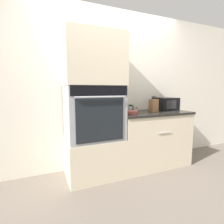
{
  "coord_description": "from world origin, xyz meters",
  "views": [
    {
      "loc": [
        -1.08,
        -2.03,
        1.25
      ],
      "look_at": [
        -0.15,
        0.21,
        0.93
      ],
      "focal_mm": 28.0,
      "sensor_mm": 36.0,
      "label": 1
    }
  ],
  "objects_px": {
    "condiment_jar_mid": "(130,108)",
    "condiment_jar_far": "(132,107)",
    "knife_block": "(154,105)",
    "condiment_jar_near": "(137,110)",
    "microwave": "(166,104)",
    "bowl": "(132,112)",
    "wall_oven": "(94,113)"
  },
  "relations": [
    {
      "from": "condiment_jar_mid",
      "to": "condiment_jar_far",
      "type": "bearing_deg",
      "value": 47.9
    },
    {
      "from": "knife_block",
      "to": "condiment_jar_near",
      "type": "distance_m",
      "value": 0.29
    },
    {
      "from": "microwave",
      "to": "condiment_jar_mid",
      "type": "height_order",
      "value": "microwave"
    },
    {
      "from": "microwave",
      "to": "bowl",
      "type": "bearing_deg",
      "value": -164.76
    },
    {
      "from": "wall_oven",
      "to": "knife_block",
      "type": "bearing_deg",
      "value": 0.48
    },
    {
      "from": "wall_oven",
      "to": "bowl",
      "type": "xyz_separation_m",
      "value": [
        0.56,
        -0.09,
        -0.01
      ]
    },
    {
      "from": "microwave",
      "to": "condiment_jar_mid",
      "type": "xyz_separation_m",
      "value": [
        -0.7,
        0.01,
        -0.05
      ]
    },
    {
      "from": "wall_oven",
      "to": "condiment_jar_near",
      "type": "relative_size",
      "value": 10.57
    },
    {
      "from": "bowl",
      "to": "condiment_jar_far",
      "type": "xyz_separation_m",
      "value": [
        0.21,
        0.35,
        0.03
      ]
    },
    {
      "from": "bowl",
      "to": "condiment_jar_mid",
      "type": "height_order",
      "value": "condiment_jar_mid"
    },
    {
      "from": "knife_block",
      "to": "condiment_jar_far",
      "type": "bearing_deg",
      "value": 134.81
    },
    {
      "from": "condiment_jar_mid",
      "to": "condiment_jar_far",
      "type": "distance_m",
      "value": 0.16
    },
    {
      "from": "condiment_jar_near",
      "to": "condiment_jar_mid",
      "type": "xyz_separation_m",
      "value": [
        -0.08,
        0.07,
        0.02
      ]
    },
    {
      "from": "wall_oven",
      "to": "condiment_jar_far",
      "type": "distance_m",
      "value": 0.8
    },
    {
      "from": "condiment_jar_mid",
      "to": "knife_block",
      "type": "bearing_deg",
      "value": -20.44
    },
    {
      "from": "wall_oven",
      "to": "condiment_jar_mid",
      "type": "bearing_deg",
      "value": 12.1
    },
    {
      "from": "bowl",
      "to": "condiment_jar_mid",
      "type": "bearing_deg",
      "value": 66.55
    },
    {
      "from": "bowl",
      "to": "condiment_jar_mid",
      "type": "distance_m",
      "value": 0.25
    },
    {
      "from": "wall_oven",
      "to": "knife_block",
      "type": "xyz_separation_m",
      "value": [
        1.01,
        0.01,
        0.07
      ]
    },
    {
      "from": "microwave",
      "to": "condiment_jar_mid",
      "type": "distance_m",
      "value": 0.7
    },
    {
      "from": "wall_oven",
      "to": "condiment_jar_mid",
      "type": "height_order",
      "value": "wall_oven"
    },
    {
      "from": "wall_oven",
      "to": "condiment_jar_mid",
      "type": "relative_size",
      "value": 6.51
    },
    {
      "from": "condiment_jar_far",
      "to": "microwave",
      "type": "bearing_deg",
      "value": -12.51
    },
    {
      "from": "condiment_jar_near",
      "to": "condiment_jar_mid",
      "type": "bearing_deg",
      "value": 138.42
    },
    {
      "from": "microwave",
      "to": "bowl",
      "type": "distance_m",
      "value": 0.83
    },
    {
      "from": "wall_oven",
      "to": "condiment_jar_near",
      "type": "distance_m",
      "value": 0.74
    },
    {
      "from": "knife_block",
      "to": "bowl",
      "type": "xyz_separation_m",
      "value": [
        -0.45,
        -0.1,
        -0.08
      ]
    },
    {
      "from": "microwave",
      "to": "condiment_jar_near",
      "type": "relative_size",
      "value": 4.71
    },
    {
      "from": "microwave",
      "to": "knife_block",
      "type": "height_order",
      "value": "knife_block"
    },
    {
      "from": "condiment_jar_mid",
      "to": "condiment_jar_far",
      "type": "relative_size",
      "value": 1.0
    },
    {
      "from": "condiment_jar_mid",
      "to": "bowl",
      "type": "bearing_deg",
      "value": -113.45
    },
    {
      "from": "knife_block",
      "to": "condiment_jar_mid",
      "type": "height_order",
      "value": "knife_block"
    }
  ]
}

